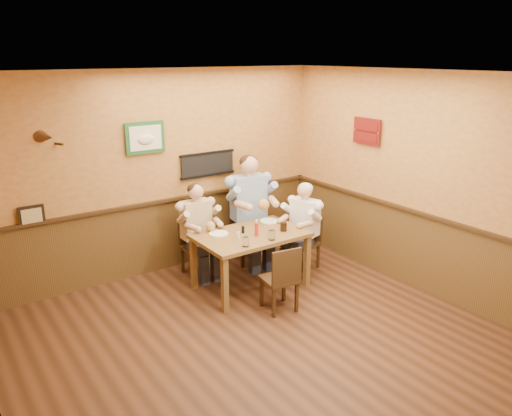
{
  "coord_description": "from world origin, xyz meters",
  "views": [
    {
      "loc": [
        -2.74,
        -3.71,
        2.98
      ],
      "look_at": [
        0.72,
        1.24,
        1.1
      ],
      "focal_mm": 35.0,
      "sensor_mm": 36.0,
      "label": 1
    }
  ],
  "objects_px": {
    "chair_near_side": "(279,278)",
    "dining_table": "(251,240)",
    "chair_back_right": "(249,229)",
    "diner_white_elder": "(304,231)",
    "diner_tan_shirt": "(197,234)",
    "water_glass_left": "(246,242)",
    "chair_back_left": "(197,246)",
    "chair_right_end": "(304,242)",
    "diner_blue_polo": "(249,215)",
    "water_glass_mid": "(272,235)",
    "cola_tumbler": "(284,227)",
    "hot_sauce_bottle": "(256,229)",
    "pepper_shaker": "(243,230)",
    "salt_shaker": "(238,235)"
  },
  "relations": [
    {
      "from": "salt_shaker",
      "to": "pepper_shaker",
      "type": "xyz_separation_m",
      "value": [
        0.15,
        0.12,
        0.0
      ]
    },
    {
      "from": "diner_tan_shirt",
      "to": "diner_white_elder",
      "type": "height_order",
      "value": "diner_tan_shirt"
    },
    {
      "from": "diner_white_elder",
      "to": "hot_sauce_bottle",
      "type": "relative_size",
      "value": 5.87
    },
    {
      "from": "diner_blue_polo",
      "to": "pepper_shaker",
      "type": "height_order",
      "value": "diner_blue_polo"
    },
    {
      "from": "chair_back_right",
      "to": "water_glass_left",
      "type": "distance_m",
      "value": 1.36
    },
    {
      "from": "chair_back_left",
      "to": "chair_near_side",
      "type": "xyz_separation_m",
      "value": [
        0.31,
        -1.47,
        0.0
      ]
    },
    {
      "from": "chair_near_side",
      "to": "water_glass_mid",
      "type": "height_order",
      "value": "water_glass_mid"
    },
    {
      "from": "chair_near_side",
      "to": "hot_sauce_bottle",
      "type": "relative_size",
      "value": 4.28
    },
    {
      "from": "chair_near_side",
      "to": "pepper_shaker",
      "type": "height_order",
      "value": "pepper_shaker"
    },
    {
      "from": "water_glass_mid",
      "to": "pepper_shaker",
      "type": "height_order",
      "value": "water_glass_mid"
    },
    {
      "from": "diner_white_elder",
      "to": "cola_tumbler",
      "type": "relative_size",
      "value": 9.77
    },
    {
      "from": "chair_right_end",
      "to": "diner_tan_shirt",
      "type": "relative_size",
      "value": 0.68
    },
    {
      "from": "chair_right_end",
      "to": "hot_sauce_bottle",
      "type": "distance_m",
      "value": 1.05
    },
    {
      "from": "chair_back_right",
      "to": "diner_tan_shirt",
      "type": "relative_size",
      "value": 0.86
    },
    {
      "from": "water_glass_left",
      "to": "hot_sauce_bottle",
      "type": "bearing_deg",
      "value": 35.49
    },
    {
      "from": "hot_sauce_bottle",
      "to": "salt_shaker",
      "type": "bearing_deg",
      "value": 167.17
    },
    {
      "from": "chair_near_side",
      "to": "salt_shaker",
      "type": "xyz_separation_m",
      "value": [
        -0.16,
        0.65,
        0.38
      ]
    },
    {
      "from": "chair_near_side",
      "to": "diner_tan_shirt",
      "type": "bearing_deg",
      "value": -69.6
    },
    {
      "from": "water_glass_mid",
      "to": "chair_back_left",
      "type": "bearing_deg",
      "value": 113.19
    },
    {
      "from": "chair_back_left",
      "to": "diner_white_elder",
      "type": "relative_size",
      "value": 0.72
    },
    {
      "from": "pepper_shaker",
      "to": "cola_tumbler",
      "type": "bearing_deg",
      "value": -25.79
    },
    {
      "from": "chair_back_right",
      "to": "dining_table",
      "type": "bearing_deg",
      "value": -113.36
    },
    {
      "from": "chair_back_left",
      "to": "chair_near_side",
      "type": "height_order",
      "value": "chair_near_side"
    },
    {
      "from": "diner_tan_shirt",
      "to": "salt_shaker",
      "type": "distance_m",
      "value": 0.86
    },
    {
      "from": "diner_blue_polo",
      "to": "pepper_shaker",
      "type": "relative_size",
      "value": 15.29
    },
    {
      "from": "cola_tumbler",
      "to": "chair_back_left",
      "type": "bearing_deg",
      "value": 130.61
    },
    {
      "from": "water_glass_mid",
      "to": "hot_sauce_bottle",
      "type": "relative_size",
      "value": 0.66
    },
    {
      "from": "chair_back_right",
      "to": "hot_sauce_bottle",
      "type": "bearing_deg",
      "value": -109.04
    },
    {
      "from": "diner_blue_polo",
      "to": "hot_sauce_bottle",
      "type": "bearing_deg",
      "value": -109.04
    },
    {
      "from": "chair_right_end",
      "to": "pepper_shaker",
      "type": "relative_size",
      "value": 8.49
    },
    {
      "from": "diner_blue_polo",
      "to": "diner_tan_shirt",
      "type": "bearing_deg",
      "value": -172.9
    },
    {
      "from": "diner_white_elder",
      "to": "salt_shaker",
      "type": "relative_size",
      "value": 13.34
    },
    {
      "from": "dining_table",
      "to": "water_glass_left",
      "type": "height_order",
      "value": "water_glass_left"
    },
    {
      "from": "diner_white_elder",
      "to": "chair_back_right",
      "type": "bearing_deg",
      "value": -159.63
    },
    {
      "from": "diner_blue_polo",
      "to": "water_glass_left",
      "type": "bearing_deg",
      "value": -116.64
    },
    {
      "from": "diner_tan_shirt",
      "to": "water_glass_mid",
      "type": "relative_size",
      "value": 9.23
    },
    {
      "from": "water_glass_mid",
      "to": "salt_shaker",
      "type": "distance_m",
      "value": 0.42
    },
    {
      "from": "chair_near_side",
      "to": "diner_white_elder",
      "type": "bearing_deg",
      "value": -135.51
    },
    {
      "from": "dining_table",
      "to": "chair_right_end",
      "type": "height_order",
      "value": "chair_right_end"
    },
    {
      "from": "chair_back_right",
      "to": "diner_white_elder",
      "type": "height_order",
      "value": "diner_white_elder"
    },
    {
      "from": "cola_tumbler",
      "to": "water_glass_mid",
      "type": "bearing_deg",
      "value": -151.57
    },
    {
      "from": "water_glass_left",
      "to": "hot_sauce_bottle",
      "type": "height_order",
      "value": "hot_sauce_bottle"
    },
    {
      "from": "chair_near_side",
      "to": "dining_table",
      "type": "bearing_deg",
      "value": -87.39
    },
    {
      "from": "dining_table",
      "to": "chair_right_end",
      "type": "bearing_deg",
      "value": 2.79
    },
    {
      "from": "diner_tan_shirt",
      "to": "salt_shaker",
      "type": "bearing_deg",
      "value": -78.64
    },
    {
      "from": "chair_back_right",
      "to": "diner_blue_polo",
      "type": "distance_m",
      "value": 0.22
    },
    {
      "from": "chair_back_right",
      "to": "diner_blue_polo",
      "type": "xyz_separation_m",
      "value": [
        0.0,
        0.0,
        0.22
      ]
    },
    {
      "from": "diner_tan_shirt",
      "to": "hot_sauce_bottle",
      "type": "bearing_deg",
      "value": -64.91
    },
    {
      "from": "chair_back_right",
      "to": "diner_white_elder",
      "type": "xyz_separation_m",
      "value": [
        0.49,
        -0.69,
        0.07
      ]
    },
    {
      "from": "chair_back_right",
      "to": "diner_tan_shirt",
      "type": "bearing_deg",
      "value": -172.9
    }
  ]
}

